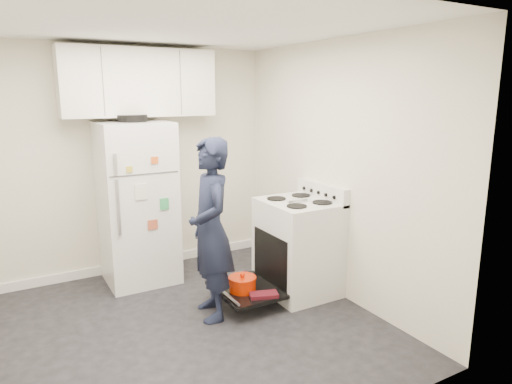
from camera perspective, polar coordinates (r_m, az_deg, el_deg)
room at (r=3.77m, az=-9.90°, el=0.04°), size 3.21×3.21×2.51m
electric_range at (r=4.65m, az=5.15°, el=-6.94°), size 0.66×0.76×1.10m
open_oven_door at (r=4.45m, az=-1.41°, el=-11.80°), size 0.55×0.70×0.21m
refrigerator at (r=4.99m, az=-14.63°, el=-1.28°), size 0.72×0.74×1.78m
upper_cabinets at (r=5.06m, az=-14.44°, el=13.09°), size 1.60×0.33×0.70m
person at (r=4.05m, az=-5.68°, el=-4.71°), size 0.48×0.65×1.63m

